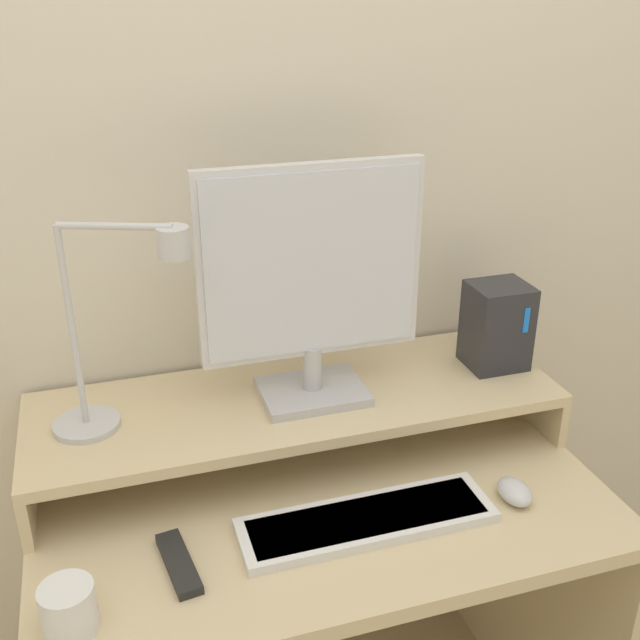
{
  "coord_description": "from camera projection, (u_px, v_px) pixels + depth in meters",
  "views": [
    {
      "loc": [
        -0.34,
        -0.76,
        1.57
      ],
      "look_at": [
        0.01,
        0.34,
        1.04
      ],
      "focal_mm": 42.0,
      "sensor_mm": 36.0,
      "label": 1
    }
  ],
  "objects": [
    {
      "name": "remote_control",
      "position": [
        179.0,
        563.0,
        1.19
      ],
      "size": [
        0.06,
        0.15,
        0.02
      ],
      "color": "black",
      "rests_on": "desk"
    },
    {
      "name": "monitor",
      "position": [
        312.0,
        280.0,
        1.36
      ],
      "size": [
        0.42,
        0.15,
        0.46
      ],
      "color": "#BCBCC1",
      "rests_on": "monitor_shelf"
    },
    {
      "name": "monitor_shelf",
      "position": [
        297.0,
        403.0,
        1.47
      ],
      "size": [
        1.03,
        0.33,
        0.12
      ],
      "color": "beige",
      "rests_on": "desk"
    },
    {
      "name": "mug",
      "position": [
        69.0,
        608.0,
        1.07
      ],
      "size": [
        0.08,
        0.08,
        0.08
      ],
      "color": "white",
      "rests_on": "desk"
    },
    {
      "name": "router_dock",
      "position": [
        497.0,
        325.0,
        1.54
      ],
      "size": [
        0.12,
        0.11,
        0.18
      ],
      "color": "#28282D",
      "rests_on": "monitor_shelf"
    },
    {
      "name": "keyboard",
      "position": [
        367.0,
        520.0,
        1.29
      ],
      "size": [
        0.45,
        0.13,
        0.02
      ],
      "color": "white",
      "rests_on": "desk"
    },
    {
      "name": "mouse",
      "position": [
        515.0,
        492.0,
        1.35
      ],
      "size": [
        0.05,
        0.08,
        0.04
      ],
      "color": "silver",
      "rests_on": "desk"
    },
    {
      "name": "desk_lamp",
      "position": [
        116.0,
        337.0,
        1.28
      ],
      "size": [
        0.26,
        0.15,
        0.39
      ],
      "color": "silver",
      "rests_on": "monitor_shelf"
    },
    {
      "name": "wall_back",
      "position": [
        266.0,
        160.0,
        1.46
      ],
      "size": [
        6.0,
        0.05,
        2.5
      ],
      "color": "beige",
      "rests_on": "ground_plane"
    },
    {
      "name": "desk",
      "position": [
        319.0,
        580.0,
        1.47
      ],
      "size": [
        1.03,
        0.63,
        0.71
      ],
      "color": "beige",
      "rests_on": "ground_plane"
    }
  ]
}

